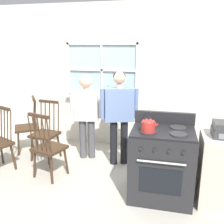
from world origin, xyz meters
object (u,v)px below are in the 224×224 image
(chair_near_wall, at_px, (46,134))
(chair_near_stove, at_px, (28,127))
(stove, at_px, (161,163))
(person_teen_center, at_px, (119,110))
(potted_plant, at_px, (108,93))
(side_counter, at_px, (222,171))
(person_elderly_left, at_px, (86,109))
(kettle, at_px, (148,125))
(chair_by_window, at_px, (48,148))

(chair_near_wall, height_order, chair_near_stove, same)
(stove, bearing_deg, person_teen_center, 132.32)
(potted_plant, xyz_separation_m, side_counter, (1.83, -1.53, -0.60))
(chair_near_wall, distance_m, potted_plant, 1.38)
(stove, xyz_separation_m, potted_plant, (-1.09, 1.54, 0.58))
(stove, height_order, potted_plant, potted_plant)
(person_elderly_left, relative_size, kettle, 5.94)
(potted_plant, bearing_deg, person_teen_center, -63.64)
(chair_by_window, height_order, chair_near_wall, same)
(kettle, distance_m, side_counter, 1.09)
(chair_by_window, xyz_separation_m, stove, (1.66, -0.13, 0.01))
(chair_near_stove, xyz_separation_m, stove, (2.50, -0.94, 0.01))
(stove, relative_size, kettle, 4.39)
(chair_near_stove, bearing_deg, person_elderly_left, 54.49)
(chair_by_window, xyz_separation_m, chair_near_wall, (-0.34, 0.57, 0.00))
(person_teen_center, distance_m, potted_plant, 0.84)
(potted_plant, bearing_deg, person_elderly_left, -109.17)
(chair_near_wall, xyz_separation_m, person_elderly_left, (0.69, 0.20, 0.44))
(chair_near_stove, distance_m, stove, 2.67)
(person_elderly_left, relative_size, person_teen_center, 0.95)
(person_teen_center, bearing_deg, chair_by_window, -161.89)
(person_teen_center, distance_m, side_counter, 1.73)
(person_elderly_left, distance_m, stove, 1.65)
(chair_by_window, height_order, potted_plant, potted_plant)
(stove, bearing_deg, chair_by_window, 175.40)
(person_teen_center, bearing_deg, potted_plant, 99.20)
(stove, relative_size, side_counter, 1.20)
(person_elderly_left, bearing_deg, side_counter, -32.74)
(chair_by_window, height_order, kettle, kettle)
(chair_by_window, xyz_separation_m, person_elderly_left, (0.35, 0.77, 0.44))
(chair_near_stove, height_order, kettle, kettle)
(chair_near_wall, relative_size, kettle, 4.15)
(chair_near_stove, relative_size, potted_plant, 4.10)
(potted_plant, bearing_deg, kettle, -61.27)
(side_counter, bearing_deg, chair_near_wall, 165.84)
(person_teen_center, distance_m, kettle, 1.08)
(chair_near_wall, height_order, side_counter, chair_near_wall)
(chair_by_window, distance_m, kettle, 1.61)
(person_elderly_left, bearing_deg, person_teen_center, -19.47)
(person_elderly_left, bearing_deg, potted_plant, 61.60)
(chair_by_window, distance_m, chair_near_wall, 0.66)
(kettle, height_order, potted_plant, potted_plant)
(kettle, bearing_deg, potted_plant, 118.73)
(chair_near_stove, xyz_separation_m, person_teen_center, (1.78, -0.15, 0.48))
(chair_near_stove, height_order, person_teen_center, person_teen_center)
(chair_by_window, relative_size, side_counter, 1.14)
(person_elderly_left, height_order, kettle, person_elderly_left)
(chair_near_wall, relative_size, side_counter, 1.14)
(side_counter, bearing_deg, chair_by_window, 177.06)
(chair_by_window, bearing_deg, kettle, -173.00)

